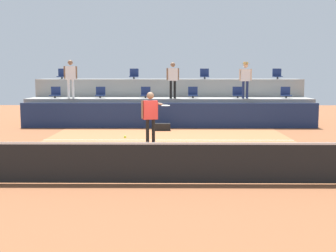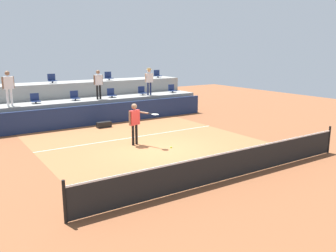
% 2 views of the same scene
% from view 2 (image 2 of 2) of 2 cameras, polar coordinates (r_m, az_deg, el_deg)
% --- Properties ---
extents(ground_plane, '(40.00, 40.00, 0.00)m').
position_cam_2_polar(ground_plane, '(14.26, -1.00, -3.84)').
color(ground_plane, brown).
extents(court_inner_paint, '(9.00, 10.00, 0.01)m').
position_cam_2_polar(court_inner_paint, '(15.08, -3.04, -2.94)').
color(court_inner_paint, '#A36038').
rests_on(court_inner_paint, ground_plane).
extents(court_service_line, '(9.00, 0.06, 0.00)m').
position_cam_2_polar(court_service_line, '(16.26, -5.54, -1.83)').
color(court_service_line, silver).
rests_on(court_service_line, ground_plane).
extents(tennis_net, '(10.48, 0.08, 1.07)m').
position_cam_2_polar(tennis_net, '(11.09, 10.21, -6.10)').
color(tennis_net, black).
rests_on(tennis_net, ground_plane).
extents(sponsor_backboard, '(13.00, 0.16, 1.10)m').
position_cam_2_polar(sponsor_backboard, '(19.34, -10.58, 1.93)').
color(sponsor_backboard, navy).
rests_on(sponsor_backboard, ground_plane).
extents(seating_tier_lower, '(13.00, 1.80, 1.25)m').
position_cam_2_polar(seating_tier_lower, '(20.52, -12.01, 2.67)').
color(seating_tier_lower, gray).
rests_on(seating_tier_lower, ground_plane).
extents(seating_tier_upper, '(13.00, 1.80, 2.10)m').
position_cam_2_polar(seating_tier_upper, '(22.12, -13.78, 4.39)').
color(seating_tier_upper, gray).
rests_on(seating_tier_upper, ground_plane).
extents(stadium_chair_lower_left, '(0.44, 0.40, 0.52)m').
position_cam_2_polar(stadium_chair_lower_left, '(19.41, -20.86, 4.11)').
color(stadium_chair_lower_left, '#2D2D33').
rests_on(stadium_chair_lower_left, seating_tier_lower).
extents(stadium_chair_lower_mid_left, '(0.44, 0.40, 0.52)m').
position_cam_2_polar(stadium_chair_lower_mid_left, '(19.97, -14.98, 4.70)').
color(stadium_chair_lower_mid_left, '#2D2D33').
rests_on(stadium_chair_lower_mid_left, seating_tier_lower).
extents(stadium_chair_lower_mid_right, '(0.44, 0.40, 0.52)m').
position_cam_2_polar(stadium_chair_lower_mid_right, '(20.75, -9.23, 5.23)').
color(stadium_chair_lower_mid_right, '#2D2D33').
rests_on(stadium_chair_lower_mid_right, seating_tier_lower).
extents(stadium_chair_lower_right, '(0.44, 0.40, 0.52)m').
position_cam_2_polar(stadium_chair_lower_right, '(21.67, -4.25, 5.65)').
color(stadium_chair_lower_right, '#2D2D33').
rests_on(stadium_chair_lower_right, seating_tier_lower).
extents(stadium_chair_lower_far_right, '(0.44, 0.40, 0.52)m').
position_cam_2_polar(stadium_chair_lower_far_right, '(22.83, 0.66, 6.02)').
color(stadium_chair_lower_far_right, '#2D2D33').
rests_on(stadium_chair_lower_far_right, seating_tier_lower).
extents(stadium_chair_upper_left, '(0.44, 0.40, 0.52)m').
position_cam_2_polar(stadium_chair_upper_left, '(21.40, -18.41, 7.27)').
color(stadium_chair_upper_left, '#2D2D33').
rests_on(stadium_chair_upper_left, seating_tier_upper).
extents(stadium_chair_upper_right, '(0.44, 0.40, 0.52)m').
position_cam_2_polar(stadium_chair_upper_right, '(22.57, -9.68, 7.95)').
color(stadium_chair_upper_right, '#2D2D33').
rests_on(stadium_chair_upper_right, seating_tier_upper).
extents(stadium_chair_upper_far_right, '(0.44, 0.40, 0.52)m').
position_cam_2_polar(stadium_chair_upper_far_right, '(24.26, -1.74, 8.41)').
color(stadium_chair_upper_far_right, '#2D2D33').
rests_on(stadium_chair_upper_far_right, seating_tier_upper).
extents(tennis_player, '(0.99, 1.16, 1.78)m').
position_cam_2_polar(tennis_player, '(14.73, -5.39, 1.04)').
color(tennis_player, black).
rests_on(tennis_player, ground_plane).
extents(spectator_leaning_on_rail, '(0.60, 0.28, 1.73)m').
position_cam_2_polar(spectator_leaning_on_rail, '(18.71, -24.61, 6.10)').
color(spectator_leaning_on_rail, white).
rests_on(spectator_leaning_on_rail, seating_tier_lower).
extents(spectator_in_white, '(0.58, 0.24, 1.63)m').
position_cam_2_polar(spectator_in_white, '(19.96, -11.31, 7.07)').
color(spectator_in_white, black).
rests_on(spectator_in_white, seating_tier_lower).
extents(spectator_with_hat, '(0.57, 0.40, 1.65)m').
position_cam_2_polar(spectator_with_hat, '(21.40, -3.10, 7.69)').
color(spectator_with_hat, navy).
rests_on(spectator_with_hat, seating_tier_lower).
extents(tennis_ball, '(0.07, 0.07, 0.07)m').
position_cam_2_polar(tennis_ball, '(11.67, 0.52, -3.52)').
color(tennis_ball, '#CCE033').
extents(equipment_bag, '(0.76, 0.28, 0.30)m').
position_cam_2_polar(equipment_bag, '(18.51, -10.40, 0.21)').
color(equipment_bag, black).
rests_on(equipment_bag, ground_plane).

